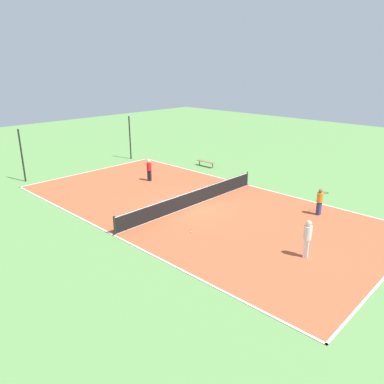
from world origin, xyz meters
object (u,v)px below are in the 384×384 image
at_px(player_far_white, 307,236).
at_px(player_center_orange, 320,200).
at_px(player_coach_red, 149,169).
at_px(tennis_ball_right_alley, 191,232).
at_px(tennis_ball_left_sideline, 366,217).
at_px(bench, 206,162).
at_px(tennis_net, 192,198).
at_px(fence_post_back_right, 130,138).
at_px(fence_post_back_left, 22,156).

bearing_deg(player_far_white, player_center_orange, 4.58).
bearing_deg(player_coach_red, tennis_ball_right_alley, 126.96).
bearing_deg(player_center_orange, tennis_ball_left_sideline, -50.87).
bearing_deg(tennis_ball_right_alley, bench, 38.46).
bearing_deg(tennis_ball_left_sideline, tennis_net, 123.23).
bearing_deg(tennis_net, fence_post_back_right, 68.62).
height_order(bench, tennis_ball_left_sideline, bench).
relative_size(player_center_orange, tennis_ball_right_alley, 22.74).
bearing_deg(bench, tennis_ball_right_alley, 128.46).
bearing_deg(player_center_orange, tennis_ball_right_alley, 156.61).
bearing_deg(player_coach_red, tennis_net, 139.40).
height_order(player_center_orange, tennis_ball_left_sideline, player_center_orange).
distance_m(player_far_white, fence_post_back_left, 20.90).
distance_m(player_coach_red, fence_post_back_right, 7.41).
xyz_separation_m(player_center_orange, fence_post_back_left, (-8.86, 18.66, 1.03)).
bearing_deg(bench, fence_post_back_left, 61.17).
relative_size(bench, player_far_white, 1.00).
xyz_separation_m(tennis_net, fence_post_back_right, (4.86, 12.42, 1.41)).
distance_m(tennis_net, player_coach_red, 6.08).
height_order(player_center_orange, fence_post_back_right, fence_post_back_right).
bearing_deg(player_coach_red, fence_post_back_left, 18.65).
xyz_separation_m(bench, player_coach_red, (-5.98, 0.27, 0.53)).
height_order(tennis_net, player_center_orange, player_center_orange).
bearing_deg(tennis_net, tennis_ball_left_sideline, -56.77).
xyz_separation_m(bench, fence_post_back_left, (-12.40, 6.83, 1.54)).
bearing_deg(fence_post_back_right, tennis_net, -111.38).
xyz_separation_m(player_center_orange, tennis_ball_right_alley, (-6.84, 3.59, -0.84)).
distance_m(tennis_ball_right_alley, fence_post_back_right, 17.02).
bearing_deg(tennis_net, fence_post_back_left, 111.38).
xyz_separation_m(tennis_ball_left_sideline, fence_post_back_right, (-0.63, 20.81, 1.88)).
bearing_deg(tennis_ball_left_sideline, player_far_white, 177.75).
height_order(tennis_ball_left_sideline, fence_post_back_right, fence_post_back_right).
height_order(player_far_white, tennis_ball_left_sideline, player_far_white).
bearing_deg(player_center_orange, tennis_net, 127.01).
bearing_deg(tennis_ball_left_sideline, player_coach_red, 105.44).
distance_m(fence_post_back_left, fence_post_back_right, 9.72).
bearing_deg(tennis_ball_right_alley, player_far_white, -72.82).
height_order(bench, fence_post_back_right, fence_post_back_right).
bearing_deg(player_center_orange, bench, 77.69).
height_order(tennis_net, fence_post_back_left, fence_post_back_left).
height_order(bench, tennis_ball_right_alley, bench).
distance_m(bench, player_center_orange, 12.36).
relative_size(player_coach_red, player_center_orange, 1.03).
height_order(player_coach_red, player_center_orange, player_coach_red).
relative_size(tennis_net, bench, 6.39).
height_order(fence_post_back_left, fence_post_back_right, same).
xyz_separation_m(player_center_orange, tennis_ball_left_sideline, (1.49, -2.15, -0.84)).
relative_size(player_center_orange, tennis_ball_left_sideline, 22.74).
xyz_separation_m(tennis_net, player_far_white, (-1.14, -8.13, 0.52)).
distance_m(player_center_orange, tennis_ball_right_alley, 7.77).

